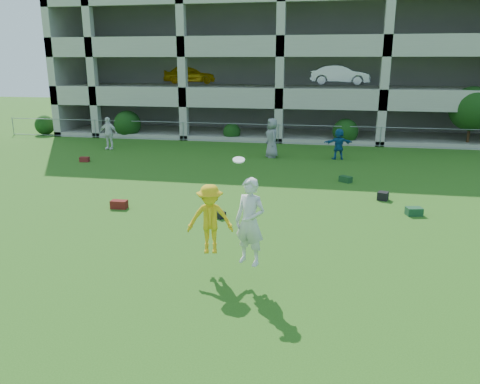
% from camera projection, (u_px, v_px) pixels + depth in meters
% --- Properties ---
extents(ground, '(100.00, 100.00, 0.00)m').
position_uv_depth(ground, '(186.00, 285.00, 10.57)').
color(ground, '#235114').
rests_on(ground, ground).
extents(bystander_b, '(1.07, 0.46, 1.82)m').
position_uv_depth(bystander_b, '(108.00, 133.00, 26.56)').
color(bystander_b, white).
rests_on(bystander_b, ground).
extents(bystander_c, '(1.01, 1.18, 2.03)m').
position_uv_depth(bystander_c, '(272.00, 138.00, 24.27)').
color(bystander_c, gray).
rests_on(bystander_c, ground).
extents(bystander_d, '(1.54, 0.82, 1.59)m').
position_uv_depth(bystander_d, '(339.00, 144.00, 23.85)').
color(bystander_d, navy).
rests_on(bystander_d, ground).
extents(bag_red_a, '(0.56, 0.32, 0.28)m').
position_uv_depth(bag_red_a, '(119.00, 204.00, 16.04)').
color(bag_red_a, '#581A0F').
rests_on(bag_red_a, ground).
extents(bag_black_b, '(0.47, 0.45, 0.22)m').
position_uv_depth(bag_black_b, '(219.00, 214.00, 15.10)').
color(bag_black_b, black).
rests_on(bag_black_b, ground).
extents(bag_green_c, '(0.57, 0.46, 0.26)m').
position_uv_depth(bag_green_c, '(414.00, 211.00, 15.33)').
color(bag_green_c, '#163C20').
rests_on(bag_green_c, ground).
extents(crate_d, '(0.45, 0.45, 0.30)m').
position_uv_depth(crate_d, '(383.00, 196.00, 17.00)').
color(crate_d, black).
rests_on(crate_d, ground).
extents(bag_red_f, '(0.48, 0.33, 0.24)m').
position_uv_depth(bag_red_f, '(85.00, 159.00, 23.42)').
color(bag_red_f, '#5F2210').
rests_on(bag_red_f, ground).
extents(bag_green_g, '(0.58, 0.54, 0.25)m').
position_uv_depth(bag_green_g, '(346.00, 179.00, 19.50)').
color(bag_green_g, '#123319').
rests_on(bag_green_g, ground).
extents(frisbee_contest, '(2.04, 1.25, 2.37)m').
position_uv_depth(frisbee_contest, '(224.00, 220.00, 10.67)').
color(frisbee_contest, gold).
rests_on(frisbee_contest, ground).
extents(parking_garage, '(30.00, 14.00, 12.00)m').
position_uv_depth(parking_garage, '(292.00, 45.00, 35.13)').
color(parking_garage, '#9E998C').
rests_on(parking_garage, ground).
extents(fence, '(36.06, 0.06, 1.20)m').
position_uv_depth(fence, '(278.00, 134.00, 28.37)').
color(fence, gray).
rests_on(fence, ground).
extents(shrub_row, '(34.38, 2.52, 3.50)m').
position_uv_depth(shrub_row, '(356.00, 119.00, 27.97)').
color(shrub_row, '#163D11').
rests_on(shrub_row, ground).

